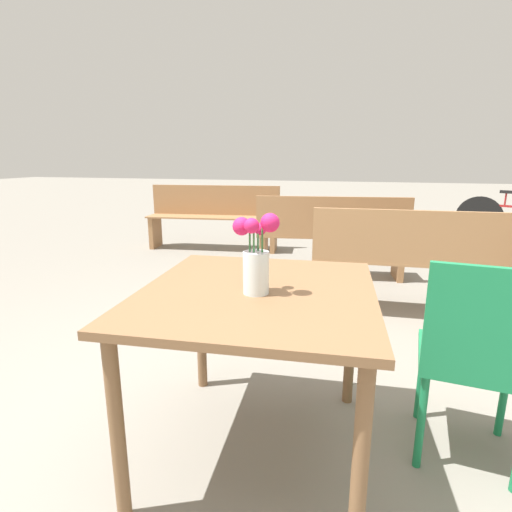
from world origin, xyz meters
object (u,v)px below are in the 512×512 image
(flower_vase, at_px, (256,261))
(bench_near, at_px, (331,235))
(table_front, at_px, (258,311))
(bench_middle, at_px, (419,260))
(bench_far, at_px, (214,214))
(cafe_chair, at_px, (476,353))

(flower_vase, relative_size, bench_near, 0.20)
(table_front, bearing_deg, bench_middle, 64.65)
(bench_far, bearing_deg, flower_vase, -66.87)
(table_front, distance_m, bench_near, 2.61)
(table_front, relative_size, cafe_chair, 1.19)
(table_front, bearing_deg, cafe_chair, 9.13)
(bench_near, bearing_deg, flower_vase, -91.75)
(flower_vase, xyz_separation_m, bench_near, (0.08, 2.65, -0.39))
(cafe_chair, xyz_separation_m, bench_near, (-0.74, 2.47, -0.04))
(table_front, bearing_deg, bench_near, 88.07)
(table_front, relative_size, bench_far, 0.57)
(bench_middle, height_order, bench_far, same)
(bench_near, relative_size, bench_middle, 0.96)
(table_front, height_order, bench_far, bench_far)
(bench_near, distance_m, bench_far, 1.95)
(flower_vase, height_order, bench_far, flower_vase)
(flower_vase, bearing_deg, table_front, 97.83)
(cafe_chair, height_order, bench_near, cafe_chair)
(bench_near, distance_m, bench_middle, 1.14)
(table_front, distance_m, cafe_chair, 0.85)
(cafe_chair, relative_size, bench_far, 0.48)
(bench_middle, bearing_deg, bench_far, 141.18)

